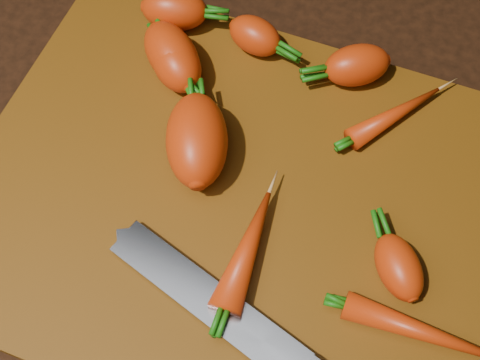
% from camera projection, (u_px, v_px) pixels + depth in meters
% --- Properties ---
extents(ground, '(2.00, 2.00, 0.01)m').
position_uv_depth(ground, '(236.00, 206.00, 0.63)').
color(ground, black).
extents(cutting_board, '(0.50, 0.40, 0.01)m').
position_uv_depth(cutting_board, '(236.00, 201.00, 0.62)').
color(cutting_board, '#4D2C09').
rests_on(cutting_board, ground).
extents(carrot_0, '(0.08, 0.06, 0.04)m').
position_uv_depth(carrot_0, '(174.00, 9.00, 0.69)').
color(carrot_0, red).
rests_on(carrot_0, cutting_board).
extents(carrot_1, '(0.08, 0.08, 0.05)m').
position_uv_depth(carrot_1, '(176.00, 63.00, 0.66)').
color(carrot_1, red).
rests_on(carrot_1, cutting_board).
extents(carrot_2, '(0.09, 0.09, 0.05)m').
position_uv_depth(carrot_2, '(172.00, 54.00, 0.66)').
color(carrot_2, red).
rests_on(carrot_2, cutting_board).
extents(carrot_3, '(0.09, 0.11, 0.06)m').
position_uv_depth(carrot_3, '(197.00, 140.00, 0.61)').
color(carrot_3, red).
rests_on(carrot_3, cutting_board).
extents(carrot_4, '(0.08, 0.07, 0.04)m').
position_uv_depth(carrot_4, '(357.00, 65.00, 0.66)').
color(carrot_4, red).
rests_on(carrot_4, cutting_board).
extents(carrot_5, '(0.06, 0.05, 0.04)m').
position_uv_depth(carrot_5, '(255.00, 36.00, 0.68)').
color(carrot_5, red).
rests_on(carrot_5, cutting_board).
extents(carrot_6, '(0.07, 0.07, 0.04)m').
position_uv_depth(carrot_6, '(399.00, 267.00, 0.56)').
color(carrot_6, red).
rests_on(carrot_6, cutting_board).
extents(carrot_7, '(0.08, 0.10, 0.02)m').
position_uv_depth(carrot_7, '(395.00, 114.00, 0.64)').
color(carrot_7, red).
rests_on(carrot_7, cutting_board).
extents(carrot_8, '(0.14, 0.03, 0.02)m').
position_uv_depth(carrot_8, '(426.00, 333.00, 0.54)').
color(carrot_8, red).
rests_on(carrot_8, cutting_board).
extents(carrot_9, '(0.03, 0.12, 0.03)m').
position_uv_depth(carrot_9, '(247.00, 249.00, 0.58)').
color(carrot_9, red).
rests_on(carrot_9, cutting_board).
extents(knife, '(0.31, 0.12, 0.02)m').
position_uv_depth(knife, '(226.00, 313.00, 0.56)').
color(knife, gray).
rests_on(knife, cutting_board).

